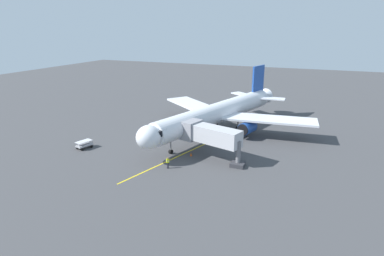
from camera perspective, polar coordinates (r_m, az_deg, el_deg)
The scene contains 8 objects.
ground_plane at distance 64.16m, azimuth 3.79°, elevation -0.40°, with size 220.00×220.00×0.00m, color #424244.
apron_lead_in_line at distance 57.13m, azimuth 2.71°, elevation -2.65°, with size 0.24×40.00×0.01m, color yellow.
airplane at distance 61.60m, azimuth 4.81°, elevation 2.69°, with size 33.44×39.59×11.50m.
jet_bridge at distance 49.84m, azimuth 2.68°, elevation -1.12°, with size 11.44×5.67×5.40m.
ground_crew_marshaller at distance 46.96m, azimuth -4.30°, elevation -6.11°, with size 0.46×0.46×1.71m.
baggage_cart_near_nose at distance 57.40m, azimuth -18.47°, elevation -2.78°, with size 2.11×2.88×1.27m.
safety_cone_nose_left at distance 51.41m, azimuth -0.17°, elevation -4.65°, with size 0.32×0.32×0.55m, color #F2590F.
safety_cone_nose_right at distance 48.61m, azimuth 6.91°, elevation -6.13°, with size 0.32×0.32×0.55m, color #F2590F.
Camera 1 is at (-19.31, 57.96, 19.59)m, focal length 30.25 mm.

